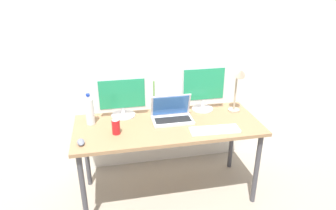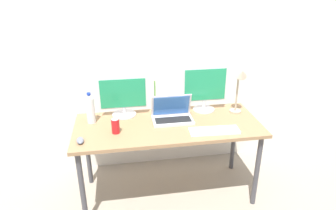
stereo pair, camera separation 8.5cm
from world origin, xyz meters
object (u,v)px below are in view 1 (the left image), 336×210
at_px(monitor_left, 122,97).
at_px(bamboo_vase, 154,107).
at_px(work_desk, 168,131).
at_px(water_bottle, 90,110).
at_px(mouse_by_keyboard, 81,142).
at_px(laptop_silver, 172,114).
at_px(desk_lamp, 239,81).
at_px(soda_can_near_keyboard, 116,127).
at_px(monitor_center, 203,88).
at_px(keyboard_main, 215,130).

xyz_separation_m(monitor_left, bamboo_vase, (0.29, -0.01, -0.12)).
distance_m(work_desk, water_bottle, 0.70).
xyz_separation_m(mouse_by_keyboard, bamboo_vase, (0.64, 0.43, 0.05)).
relative_size(laptop_silver, desk_lamp, 0.78).
bearing_deg(soda_can_near_keyboard, monitor_center, 20.90).
bearing_deg(bamboo_vase, monitor_center, -0.23).
height_order(laptop_silver, water_bottle, water_bottle).
bearing_deg(desk_lamp, keyboard_main, -135.89).
bearing_deg(monitor_center, water_bottle, -174.95).
bearing_deg(monitor_center, work_desk, -148.87).
bearing_deg(work_desk, bamboo_vase, 109.17).
bearing_deg(soda_can_near_keyboard, monitor_left, 76.60).
xyz_separation_m(monitor_center, mouse_by_keyboard, (-1.11, -0.43, -0.21)).
xyz_separation_m(work_desk, laptop_silver, (0.05, 0.07, 0.12)).
height_order(water_bottle, bamboo_vase, bamboo_vase).
distance_m(soda_can_near_keyboard, bamboo_vase, 0.49).
xyz_separation_m(laptop_silver, soda_can_near_keyboard, (-0.50, -0.16, 0.01)).
height_order(laptop_silver, keyboard_main, laptop_silver).
distance_m(monitor_left, mouse_by_keyboard, 0.59).
xyz_separation_m(work_desk, soda_can_near_keyboard, (-0.45, -0.09, 0.13)).
relative_size(work_desk, soda_can_near_keyboard, 12.78).
height_order(work_desk, bamboo_vase, bamboo_vase).
height_order(monitor_center, mouse_by_keyboard, monitor_center).
height_order(keyboard_main, bamboo_vase, bamboo_vase).
xyz_separation_m(laptop_silver, bamboo_vase, (-0.13, 0.16, 0.01)).
xyz_separation_m(monitor_center, laptop_silver, (-0.34, -0.16, -0.17)).
bearing_deg(keyboard_main, desk_lamp, 47.11).
bearing_deg(mouse_by_keyboard, water_bottle, 70.67).
bearing_deg(mouse_by_keyboard, monitor_left, 42.94).
distance_m(work_desk, desk_lamp, 0.78).
bearing_deg(monitor_left, bamboo_vase, -2.22).
bearing_deg(monitor_left, keyboard_main, -32.03).
distance_m(monitor_left, soda_can_near_keyboard, 0.36).
bearing_deg(keyboard_main, monitor_left, 150.97).
xyz_separation_m(monitor_left, monitor_center, (0.76, -0.01, 0.04)).
height_order(monitor_left, bamboo_vase, monitor_left).
distance_m(work_desk, soda_can_near_keyboard, 0.48).
bearing_deg(desk_lamp, laptop_silver, -177.26).
relative_size(monitor_center, soda_can_near_keyboard, 3.34).
bearing_deg(monitor_left, soda_can_near_keyboard, -103.40).
distance_m(laptop_silver, soda_can_near_keyboard, 0.52).
relative_size(monitor_left, laptop_silver, 1.21).
height_order(water_bottle, soda_can_near_keyboard, water_bottle).
bearing_deg(water_bottle, bamboo_vase, 9.30).
height_order(monitor_center, water_bottle, monitor_center).
xyz_separation_m(monitor_left, desk_lamp, (1.04, -0.14, 0.13)).
bearing_deg(monitor_center, soda_can_near_keyboard, -159.10).
distance_m(monitor_left, laptop_silver, 0.47).
xyz_separation_m(monitor_center, soda_can_near_keyboard, (-0.84, -0.32, -0.16)).
xyz_separation_m(work_desk, mouse_by_keyboard, (-0.72, -0.20, 0.08)).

